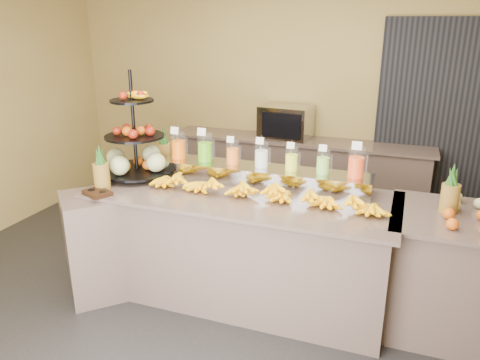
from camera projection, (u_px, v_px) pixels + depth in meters
The scene contains 20 objects.
ground at pixel (228, 312), 3.81m from camera, with size 6.00×6.00×0.00m, color black.
room_envelope at pixel (283, 69), 3.85m from camera, with size 6.04×5.02×2.82m.
buffet_counter at pixel (227, 245), 3.93m from camera, with size 2.75×1.25×0.93m.
right_counter at pixel (461, 275), 3.46m from camera, with size 1.08×0.88×0.93m.
back_ledge at pixel (296, 176), 5.66m from camera, with size 3.10×0.55×0.93m.
pitcher_tray at pixel (261, 175), 3.98m from camera, with size 1.85×0.30×0.15m, color gray.
juice_pitcher_orange_a at pixel (178, 147), 4.18m from camera, with size 0.13×0.13×0.31m.
juice_pitcher_green at pixel (205, 149), 4.09m from camera, with size 0.13×0.14×0.32m.
juice_pitcher_orange_b at pixel (233, 154), 4.01m from camera, with size 0.11×0.11×0.27m.
juice_pitcher_milk at pixel (261, 156), 3.92m from camera, with size 0.12×0.12×0.28m.
juice_pitcher_lemon at pixel (292, 160), 3.84m from camera, with size 0.11×0.11×0.26m.
juice_pitcher_lime at pixel (323, 163), 3.76m from camera, with size 0.11×0.11×0.26m.
juice_pitcher_orange_c at pixel (356, 164), 3.66m from camera, with size 0.13×0.13×0.32m.
banana_heap at pixel (261, 188), 3.68m from camera, with size 2.00×0.18×0.17m.
fruit_stand at pixel (140, 151), 4.12m from camera, with size 0.85×0.85×0.94m.
condiment_caddy at pixel (97, 193), 3.75m from camera, with size 0.22×0.16×0.03m, color black.
pineapple_left_a at pixel (101, 173), 3.83m from camera, with size 0.13×0.13×0.38m.
pineapple_left_b at pixel (164, 153), 4.38m from camera, with size 0.13×0.13×0.40m.
right_fruit_pile at pixel (470, 212), 3.23m from camera, with size 0.40×0.38×0.21m.
oven_warmer at pixel (286, 122), 5.50m from camera, with size 0.58×0.41×0.39m, color gray.
Camera 1 is at (1.22, -3.03, 2.25)m, focal length 35.00 mm.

